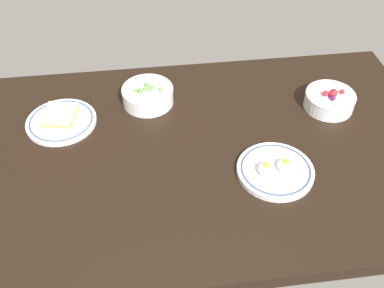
{
  "coord_description": "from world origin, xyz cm",
  "views": [
    {
      "loc": [
        -11.41,
        -88.22,
        91.57
      ],
      "look_at": [
        0.0,
        0.0,
        6.0
      ],
      "focal_mm": 41.7,
      "sensor_mm": 36.0,
      "label": 1
    }
  ],
  "objects_px": {
    "plate_eggs": "(275,170)",
    "plate_sandwich": "(61,120)",
    "bowl_berries": "(330,100)",
    "bowl_peas": "(148,95)"
  },
  "relations": [
    {
      "from": "plate_eggs",
      "to": "plate_sandwich",
      "type": "bearing_deg",
      "value": 154.35
    },
    {
      "from": "plate_sandwich",
      "to": "bowl_berries",
      "type": "xyz_separation_m",
      "value": [
        0.81,
        -0.03,
        0.02
      ]
    },
    {
      "from": "plate_sandwich",
      "to": "plate_eggs",
      "type": "distance_m",
      "value": 0.64
    },
    {
      "from": "plate_sandwich",
      "to": "plate_eggs",
      "type": "xyz_separation_m",
      "value": [
        0.58,
        -0.28,
        -0.0
      ]
    },
    {
      "from": "plate_sandwich",
      "to": "bowl_berries",
      "type": "distance_m",
      "value": 0.81
    },
    {
      "from": "plate_sandwich",
      "to": "bowl_peas",
      "type": "xyz_separation_m",
      "value": [
        0.26,
        0.07,
        0.02
      ]
    },
    {
      "from": "bowl_berries",
      "to": "bowl_peas",
      "type": "xyz_separation_m",
      "value": [
        -0.55,
        0.1,
        0.0
      ]
    },
    {
      "from": "plate_sandwich",
      "to": "bowl_berries",
      "type": "relative_size",
      "value": 1.36
    },
    {
      "from": "bowl_peas",
      "to": "plate_eggs",
      "type": "bearing_deg",
      "value": -47.48
    },
    {
      "from": "bowl_berries",
      "to": "plate_eggs",
      "type": "height_order",
      "value": "bowl_berries"
    }
  ]
}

